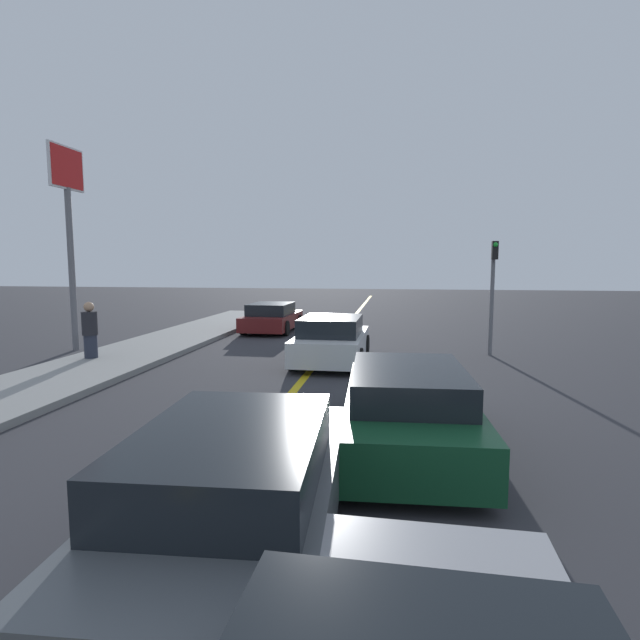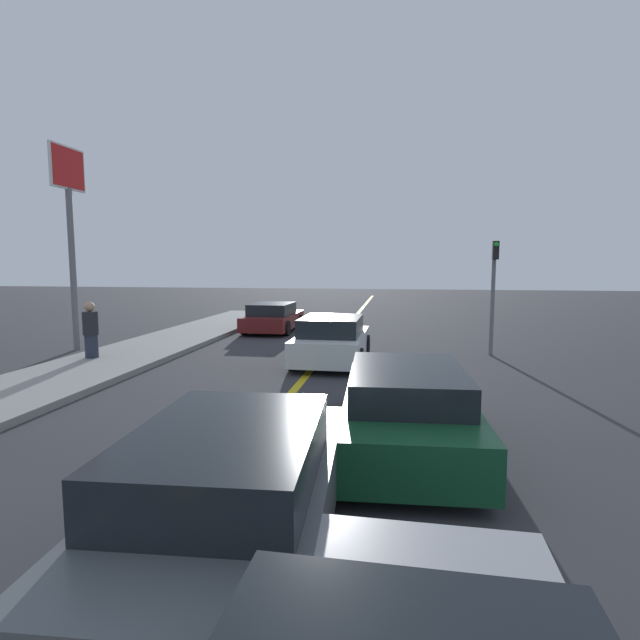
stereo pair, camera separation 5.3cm
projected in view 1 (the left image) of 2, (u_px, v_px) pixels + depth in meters
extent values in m
cube|color=gold|center=(319.00, 360.00, 14.73)|extent=(0.20, 60.00, 0.01)
cube|color=gray|center=(90.00, 368.00, 13.14)|extent=(2.88, 31.02, 0.16)
cube|color=#4C5156|center=(240.00, 504.00, 4.82)|extent=(2.05, 4.50, 0.69)
cube|color=black|center=(231.00, 453.00, 4.54)|extent=(1.73, 2.51, 0.50)
cylinder|color=black|center=(201.00, 465.00, 6.28)|extent=(0.25, 0.61, 0.60)
cylinder|color=black|center=(338.00, 470.00, 6.11)|extent=(0.25, 0.61, 0.60)
cylinder|color=black|center=(74.00, 617.00, 3.58)|extent=(0.25, 0.61, 0.60)
cylinder|color=black|center=(313.00, 634.00, 3.41)|extent=(0.25, 0.61, 0.60)
cube|color=#144728|center=(407.00, 414.00, 7.69)|extent=(2.06, 4.61, 0.67)
cube|color=black|center=(408.00, 382.00, 7.40)|extent=(1.75, 2.56, 0.44)
cylinder|color=black|center=(354.00, 400.00, 9.19)|extent=(0.25, 0.66, 0.65)
cylinder|color=black|center=(451.00, 403.00, 9.00)|extent=(0.25, 0.66, 0.65)
cylinder|color=black|center=(345.00, 459.00, 6.41)|extent=(0.25, 0.66, 0.65)
cylinder|color=black|center=(486.00, 464.00, 6.23)|extent=(0.25, 0.66, 0.65)
cube|color=silver|center=(332.00, 345.00, 14.24)|extent=(1.88, 3.91, 0.66)
cube|color=black|center=(331.00, 326.00, 13.99)|extent=(1.64, 2.16, 0.50)
cylinder|color=black|center=(310.00, 344.00, 15.59)|extent=(0.23, 0.65, 0.65)
cylinder|color=black|center=(365.00, 345.00, 15.31)|extent=(0.23, 0.65, 0.65)
cylinder|color=black|center=(293.00, 358.00, 13.22)|extent=(0.23, 0.65, 0.65)
cylinder|color=black|center=(358.00, 360.00, 12.94)|extent=(0.23, 0.65, 0.65)
cube|color=maroon|center=(272.00, 321.00, 20.86)|extent=(1.87, 3.90, 0.57)
cube|color=black|center=(271.00, 309.00, 20.62)|extent=(1.63, 2.15, 0.46)
cylinder|color=black|center=(260.00, 321.00, 22.20)|extent=(0.23, 0.60, 0.60)
cylinder|color=black|center=(298.00, 321.00, 21.91)|extent=(0.23, 0.60, 0.60)
cylinder|color=black|center=(243.00, 327.00, 19.85)|extent=(0.23, 0.60, 0.60)
cylinder|color=black|center=(286.00, 328.00, 19.56)|extent=(0.23, 0.60, 0.60)
cylinder|color=#282D3D|center=(91.00, 346.00, 14.17)|extent=(0.36, 0.36, 0.66)
cylinder|color=#232328|center=(90.00, 323.00, 14.09)|extent=(0.43, 0.43, 0.66)
sphere|color=tan|center=(89.00, 307.00, 14.04)|extent=(0.28, 0.28, 0.28)
cylinder|color=slate|center=(492.00, 299.00, 15.28)|extent=(0.12, 0.12, 3.50)
cube|color=black|center=(495.00, 250.00, 14.94)|extent=(0.18, 0.18, 0.55)
sphere|color=green|center=(496.00, 245.00, 14.83)|extent=(0.14, 0.14, 0.14)
cylinder|color=slate|center=(72.00, 270.00, 16.09)|extent=(0.20, 0.20, 5.22)
cube|color=silver|center=(66.00, 168.00, 15.72)|extent=(0.08, 1.63, 1.35)
cube|color=red|center=(66.00, 168.00, 15.72)|extent=(0.12, 1.51, 1.23)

